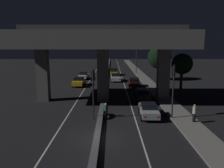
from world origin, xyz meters
name	(u,v)px	position (x,y,z in m)	size (l,w,h in m)	color
ground_plane	(98,139)	(0.00, 0.00, 0.00)	(200.00, 200.00, 0.00)	black
lane_line_left_inner	(93,76)	(-3.43, 35.00, 0.00)	(0.12, 126.00, 0.00)	beige
lane_line_right_inner	(122,76)	(3.43, 35.00, 0.00)	(0.12, 126.00, 0.00)	beige
median_divider	(107,75)	(0.00, 35.00, 0.17)	(0.50, 126.00, 0.34)	#4C4C51
sidewalk_right	(146,81)	(8.13, 28.00, 0.08)	(2.42, 126.00, 0.16)	slate
elevated_overpass	(103,43)	(0.00, 11.90, 7.43)	(21.34, 9.96, 9.67)	#5B5956
traffic_light_left_of_median	(94,85)	(-0.65, 4.66, 3.39)	(0.30, 0.49, 4.96)	black
traffic_light_right_of_median	(174,82)	(7.02, 4.66, 3.64)	(0.30, 0.49, 5.36)	black
street_lamp	(135,54)	(6.99, 39.81, 5.07)	(2.67, 0.32, 8.57)	#2D2D30
car_silver_lead	(149,110)	(4.85, 5.31, 0.73)	(1.93, 4.12, 1.42)	gray
car_black_second	(143,94)	(5.25, 12.82, 0.74)	(1.97, 4.79, 1.42)	black
car_dark_red_third	(134,82)	(4.97, 21.27, 0.83)	(2.04, 4.17, 1.57)	#591414
car_white_fourth	(116,77)	(1.88, 27.87, 0.76)	(2.10, 4.62, 1.50)	silver
car_taxi_yellow_fifth	(114,72)	(1.66, 36.72, 0.85)	(2.02, 4.55, 1.62)	gold
car_taxi_yellow_lead_oncoming	(79,81)	(-4.80, 22.56, 0.79)	(1.97, 4.50, 1.49)	gold
car_white_second_oncoming	(84,76)	(-5.00, 30.63, 0.74)	(2.00, 4.27, 1.45)	silver
motorcycle_black_filtering_near	(106,111)	(0.52, 5.23, 0.61)	(0.32, 1.96, 1.44)	black
pedestrian_on_sidewalk	(195,113)	(8.75, 3.39, 0.99)	(0.33, 0.33, 1.65)	black
roadside_tree_kerbside_near	(182,64)	(11.32, 15.70, 4.45)	(3.03, 3.03, 6.02)	#38281C
roadside_tree_kerbside_mid	(160,57)	(10.86, 28.94, 4.75)	(4.78, 4.78, 7.15)	#38281C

